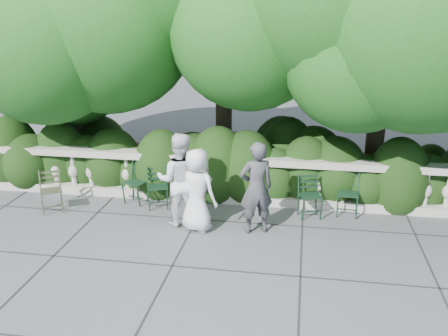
% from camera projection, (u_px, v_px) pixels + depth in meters
% --- Properties ---
extents(ground, '(90.00, 90.00, 0.00)m').
position_uv_depth(ground, '(215.00, 240.00, 8.70)').
color(ground, '#48494F').
rests_on(ground, ground).
extents(balustrade, '(12.00, 0.44, 1.00)m').
position_uv_depth(balustrade, '(230.00, 180.00, 10.24)').
color(balustrade, '#9E998E').
rests_on(balustrade, ground).
extents(shrub_hedge, '(15.00, 2.60, 1.70)m').
position_uv_depth(shrub_hedge, '(238.00, 182.00, 11.51)').
color(shrub_hedge, black).
rests_on(shrub_hedge, ground).
extents(tree_canopy, '(15.04, 6.52, 6.78)m').
position_uv_depth(tree_canopy, '(274.00, 2.00, 10.34)').
color(tree_canopy, '#3F3023').
rests_on(tree_canopy, ground).
extents(chair_a, '(0.55, 0.58, 0.84)m').
position_uv_depth(chair_a, '(132.00, 205.00, 10.21)').
color(chair_a, black).
rests_on(chair_a, ground).
extents(chair_b, '(0.47, 0.50, 0.84)m').
position_uv_depth(chair_b, '(195.00, 208.00, 10.04)').
color(chair_b, black).
rests_on(chair_b, ground).
extents(chair_c, '(0.57, 0.60, 0.84)m').
position_uv_depth(chair_c, '(159.00, 210.00, 9.95)').
color(chair_c, black).
rests_on(chair_c, ground).
extents(chair_d, '(0.48, 0.51, 0.84)m').
position_uv_depth(chair_d, '(346.00, 218.00, 9.59)').
color(chair_d, black).
rests_on(chair_d, ground).
extents(chair_f, '(0.56, 0.59, 0.84)m').
position_uv_depth(chair_f, '(311.00, 220.00, 9.50)').
color(chair_f, black).
rests_on(chair_f, ground).
extents(chair_weathered, '(0.62, 0.64, 0.84)m').
position_uv_depth(chair_weathered, '(54.00, 214.00, 9.76)').
color(chair_weathered, black).
rests_on(chair_weathered, ground).
extents(person_businessman, '(0.88, 0.75, 1.53)m').
position_uv_depth(person_businessman, '(197.00, 190.00, 8.89)').
color(person_businessman, silver).
rests_on(person_businessman, ground).
extents(person_woman_grey, '(0.72, 0.61, 1.68)m').
position_uv_depth(person_woman_grey, '(256.00, 188.00, 8.77)').
color(person_woman_grey, '#3A3A3F').
rests_on(person_woman_grey, ground).
extents(person_casual_man, '(0.93, 0.77, 1.75)m').
position_uv_depth(person_casual_man, '(180.00, 180.00, 9.07)').
color(person_casual_man, silver).
rests_on(person_casual_man, ground).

